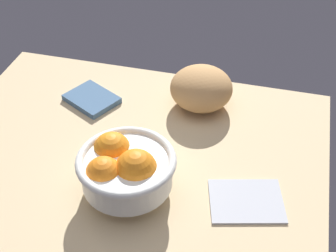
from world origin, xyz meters
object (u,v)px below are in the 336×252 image
Objects in this scene: bread_loaf at (201,88)px; napkin_folded at (246,200)px; fruit_bowl at (124,169)px; napkin_spare at (92,99)px.

bread_loaf reaches higher than napkin_folded.
napkin_spare is (17.07, -25.57, -5.46)cm from fruit_bowl.
fruit_bowl is at bearing 7.91° from napkin_folded.
bread_loaf is at bearing -105.26° from fruit_bowl.
fruit_bowl is 31.22cm from napkin_spare.
fruit_bowl is 1.29× the size of bread_loaf.
fruit_bowl is 31.90cm from bread_loaf.
napkin_spare reaches higher than napkin_folded.
napkin_folded is (-14.58, 27.56, -4.39)cm from bread_loaf.
napkin_folded is 45.87cm from napkin_spare.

